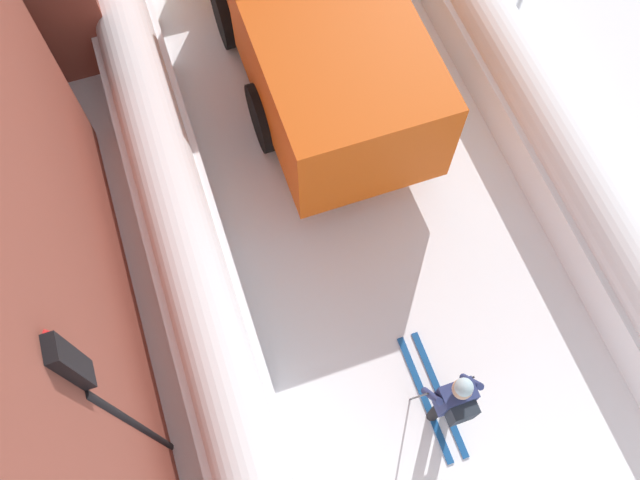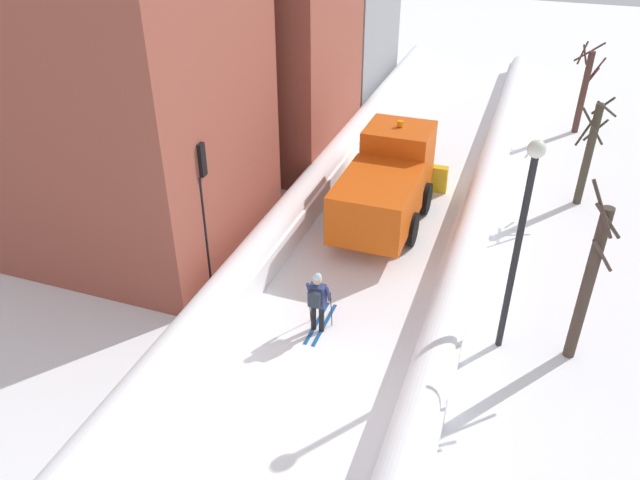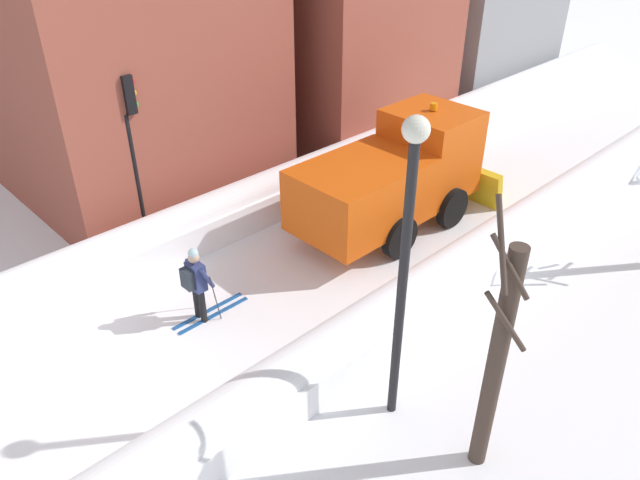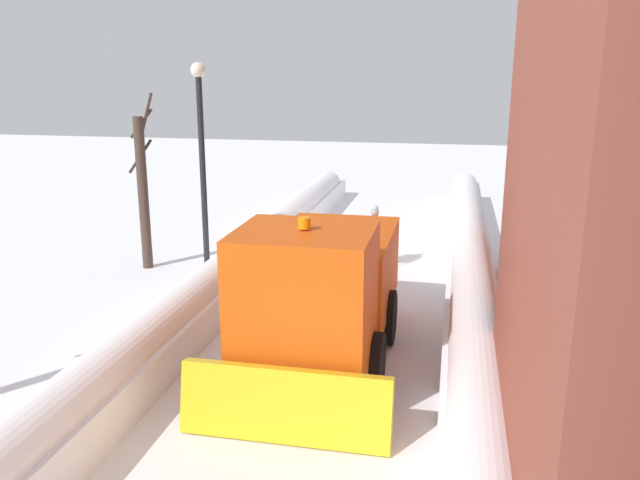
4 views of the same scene
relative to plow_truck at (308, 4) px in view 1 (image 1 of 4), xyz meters
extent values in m
plane|color=white|center=(0.07, 1.22, -1.48)|extent=(80.00, 80.00, 0.00)
cube|color=white|center=(-2.79, 1.22, -1.05)|extent=(1.10, 36.00, 0.85)
cylinder|color=white|center=(-2.79, 1.22, -0.62)|extent=(0.90, 34.20, 0.90)
cube|color=#DB510F|center=(0.00, -1.32, -0.08)|extent=(2.30, 3.40, 1.60)
cylinder|color=black|center=(-1.15, 1.08, -0.93)|extent=(0.25, 1.10, 1.10)
cylinder|color=black|center=(-1.15, -1.12, -0.93)|extent=(0.25, 1.10, 1.10)
cylinder|color=black|center=(1.15, -1.12, -0.93)|extent=(0.25, 1.10, 1.10)
cylinder|color=black|center=(-0.33, -6.14, -1.07)|extent=(0.14, 0.14, 0.82)
cylinder|color=black|center=(-0.11, -6.14, -1.07)|extent=(0.14, 0.14, 0.82)
cube|color=navy|center=(-0.22, -6.14, -0.35)|extent=(0.42, 0.26, 0.62)
cube|color=#262D38|center=(-0.22, -6.35, -0.32)|extent=(0.32, 0.16, 0.44)
sphere|color=tan|center=(-0.22, -6.14, 0.12)|extent=(0.24, 0.24, 0.24)
sphere|color=silver|center=(-0.22, -6.14, 0.22)|extent=(0.22, 0.22, 0.22)
cylinder|color=navy|center=(-0.48, -6.04, -0.32)|extent=(0.09, 0.33, 0.56)
cylinder|color=navy|center=(0.04, -6.04, -0.32)|extent=(0.09, 0.33, 0.56)
cube|color=#194C8C|center=(-0.33, -5.89, -1.46)|extent=(0.09, 1.80, 0.03)
cube|color=#194C8C|center=(-0.11, -5.89, -1.46)|extent=(0.09, 1.80, 0.03)
cylinder|color=#262628|center=(-0.52, -5.92, -0.88)|extent=(0.02, 0.19, 1.19)
cylinder|color=#262628|center=(0.08, -5.92, -0.88)|extent=(0.02, 0.19, 1.19)
cylinder|color=black|center=(-3.79, -5.38, 0.28)|extent=(0.12, 0.12, 3.51)
cube|color=black|center=(-3.79, -5.24, 2.48)|extent=(0.28, 0.24, 0.90)
sphere|color=red|center=(-3.79, -5.11, 2.76)|extent=(0.18, 0.18, 0.18)
sphere|color=gold|center=(-3.79, -5.11, 2.48)|extent=(0.18, 0.18, 0.18)
sphere|color=green|center=(-3.79, -5.11, 2.20)|extent=(0.18, 0.18, 0.18)
camera|label=1|loc=(-2.25, -7.07, 7.58)|focal=36.77mm
camera|label=2|loc=(4.13, -18.09, 9.18)|focal=35.06mm
camera|label=3|loc=(9.01, -11.42, 6.96)|focal=34.02mm
camera|label=4|loc=(-2.27, 11.03, 3.87)|focal=36.07mm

